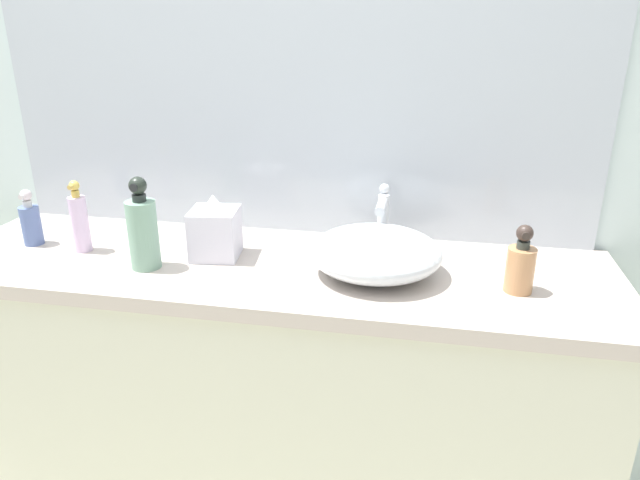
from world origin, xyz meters
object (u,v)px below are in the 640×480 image
at_px(lotion_bottle, 521,265).
at_px(spray_can, 31,222).
at_px(sink_basin, 375,253).
at_px(tissue_box, 215,230).
at_px(soap_dispenser, 143,230).
at_px(perfume_bottle, 80,221).

height_order(lotion_bottle, spray_can, lotion_bottle).
bearing_deg(spray_can, sink_basin, -1.20).
bearing_deg(spray_can, tissue_box, 1.48).
bearing_deg(soap_dispenser, tissue_box, 35.01).
xyz_separation_m(sink_basin, lotion_bottle, (0.33, -0.03, 0.01)).
height_order(soap_dispenser, spray_can, soap_dispenser).
bearing_deg(sink_basin, tissue_box, 175.45).
bearing_deg(lotion_bottle, tissue_box, 174.92).
height_order(soap_dispenser, perfume_bottle, soap_dispenser).
bearing_deg(perfume_bottle, lotion_bottle, -1.80).
bearing_deg(lotion_bottle, sink_basin, 174.25).
bearing_deg(sink_basin, spray_can, 178.80).
height_order(lotion_bottle, perfume_bottle, perfume_bottle).
xyz_separation_m(sink_basin, perfume_bottle, (-0.79, 0.00, 0.03)).
relative_size(sink_basin, soap_dispenser, 1.38).
bearing_deg(tissue_box, lotion_bottle, -5.08).
xyz_separation_m(sink_basin, tissue_box, (-0.42, 0.03, 0.02)).
bearing_deg(soap_dispenser, lotion_bottle, 2.29).
bearing_deg(tissue_box, soap_dispenser, -144.99).
height_order(spray_can, tissue_box, tissue_box).
bearing_deg(soap_dispenser, perfume_bottle, 161.99).
relative_size(perfume_bottle, tissue_box, 1.16).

